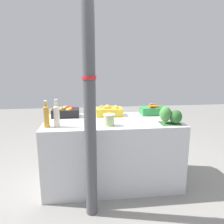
# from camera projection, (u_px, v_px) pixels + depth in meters

# --- Properties ---
(ground_plane) EXTENTS (10.00, 10.00, 0.00)m
(ground_plane) POSITION_uv_depth(u_px,v_px,m) (112.00, 181.00, 2.80)
(ground_plane) COLOR gray
(market_table) EXTENTS (1.61, 0.80, 0.81)m
(market_table) POSITION_uv_depth(u_px,v_px,m) (112.00, 151.00, 2.71)
(market_table) COLOR silver
(market_table) RESTS_ON ground_plane
(support_pole) EXTENTS (0.13, 0.13, 2.49)m
(support_pole) POSITION_uv_depth(u_px,v_px,m) (89.00, 89.00, 1.94)
(support_pole) COLOR #4C4C51
(support_pole) RESTS_ON ground_plane
(apple_crate) EXTENTS (0.34, 0.22, 0.14)m
(apple_crate) POSITION_uv_depth(u_px,v_px,m) (66.00, 112.00, 2.79)
(apple_crate) COLOR black
(apple_crate) RESTS_ON market_table
(orange_crate) EXTENTS (0.34, 0.22, 0.14)m
(orange_crate) POSITION_uv_depth(u_px,v_px,m) (109.00, 111.00, 2.86)
(orange_crate) COLOR gold
(orange_crate) RESTS_ON market_table
(carrot_crate) EXTENTS (0.34, 0.22, 0.14)m
(carrot_crate) POSITION_uv_depth(u_px,v_px,m) (153.00, 110.00, 2.92)
(carrot_crate) COLOR #2D8442
(carrot_crate) RESTS_ON market_table
(broccoli_pile) EXTENTS (0.26, 0.20, 0.20)m
(broccoli_pile) POSITION_uv_depth(u_px,v_px,m) (172.00, 116.00, 2.45)
(broccoli_pile) COLOR #2D602D
(broccoli_pile) RESTS_ON market_table
(juice_bottle_amber) EXTENTS (0.06, 0.06, 0.29)m
(juice_bottle_amber) POSITION_uv_depth(u_px,v_px,m) (46.00, 116.00, 2.31)
(juice_bottle_amber) COLOR gold
(juice_bottle_amber) RESTS_ON market_table
(juice_bottle_cloudy) EXTENTS (0.06, 0.06, 0.30)m
(juice_bottle_cloudy) POSITION_uv_depth(u_px,v_px,m) (57.00, 115.00, 2.32)
(juice_bottle_cloudy) COLOR beige
(juice_bottle_cloudy) RESTS_ON market_table
(pickle_jar) EXTENTS (0.12, 0.12, 0.13)m
(pickle_jar) POSITION_uv_depth(u_px,v_px,m) (109.00, 120.00, 2.39)
(pickle_jar) COLOR #B2C684
(pickle_jar) RESTS_ON market_table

